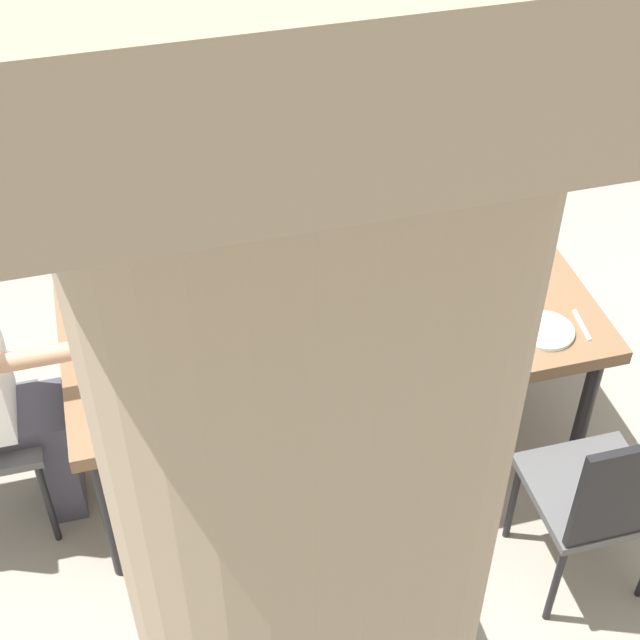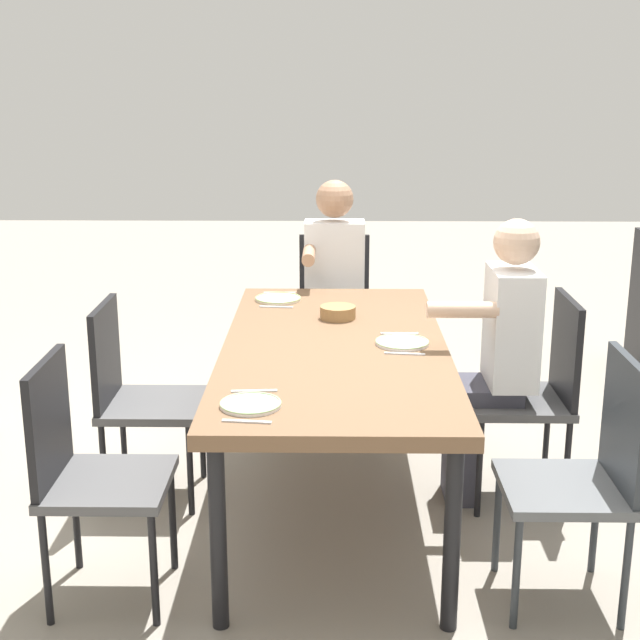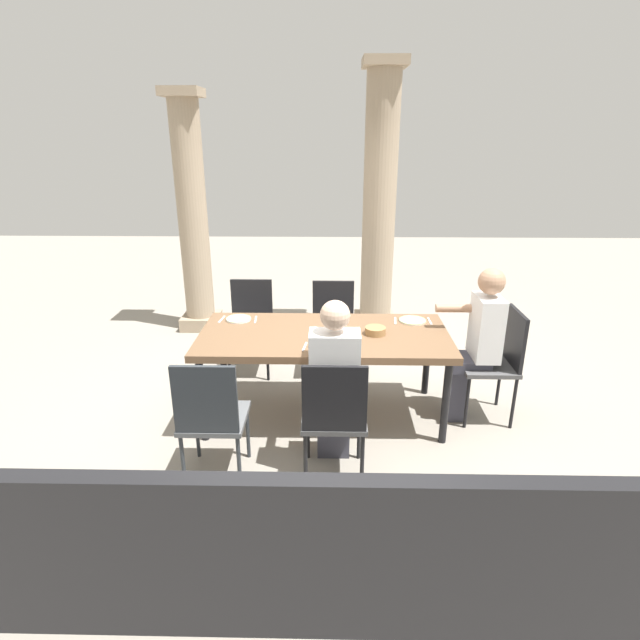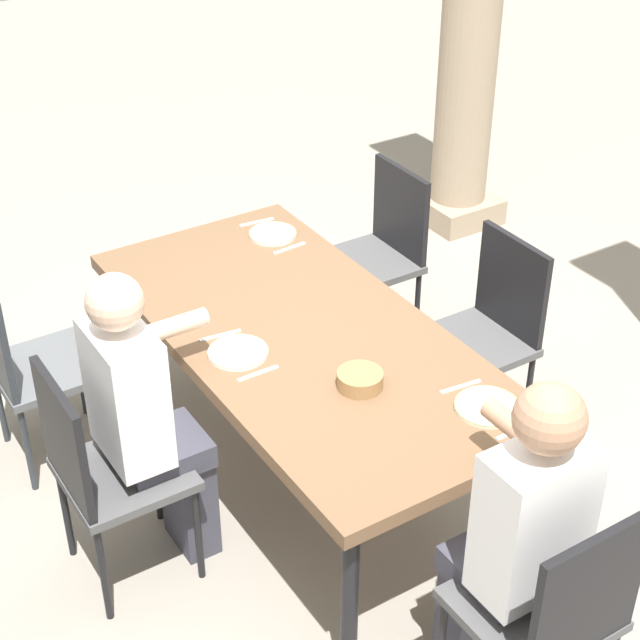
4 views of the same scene
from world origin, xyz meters
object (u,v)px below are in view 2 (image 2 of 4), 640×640
(chair_mid_north, at_px, (134,389))
(plate_2, at_px, (278,298))
(chair_head_east, at_px, (334,306))
(chair_mid_south, at_px, (537,385))
(diner_man_white, at_px, (334,288))
(plate_0, at_px, (251,404))
(bread_basket, at_px, (338,312))
(diner_woman_green, at_px, (496,354))
(chair_west_north, at_px, (85,465))
(plate_1, at_px, (402,342))
(chair_west_south, at_px, (588,467))
(dining_table, at_px, (335,357))

(chair_mid_north, relative_size, plate_2, 3.86)
(chair_head_east, bearing_deg, chair_mid_south, -146.49)
(chair_mid_north, relative_size, diner_man_white, 0.69)
(plate_0, distance_m, plate_2, 1.53)
(diner_man_white, relative_size, bread_basket, 7.74)
(diner_woman_green, bearing_deg, chair_mid_north, 89.89)
(chair_west_north, xyz_separation_m, plate_1, (0.75, -1.20, 0.24))
(bread_basket, bearing_deg, chair_mid_north, 110.21)
(chair_west_north, relative_size, diner_woman_green, 0.71)
(chair_west_north, distance_m, plate_2, 1.66)
(bread_basket, bearing_deg, chair_west_south, -142.59)
(chair_head_east, height_order, bread_basket, chair_head_east)
(diner_woman_green, distance_m, diner_man_white, 1.38)
(chair_west_north, height_order, chair_mid_south, chair_mid_south)
(diner_woman_green, relative_size, bread_basket, 7.63)
(chair_mid_south, distance_m, bread_basket, 0.99)
(chair_west_north, xyz_separation_m, diner_man_white, (2.01, -0.90, 0.18))
(plate_0, height_order, plate_2, same)
(chair_west_north, xyz_separation_m, chair_mid_south, (0.83, -1.81, 0.02))
(dining_table, xyz_separation_m, plate_0, (-0.76, 0.30, 0.07))
(chair_mid_south, relative_size, diner_woman_green, 0.73)
(chair_west_north, relative_size, chair_mid_north, 1.01)
(chair_west_south, bearing_deg, chair_head_east, 22.46)
(chair_west_south, distance_m, diner_man_white, 2.21)
(chair_west_south, height_order, diner_woman_green, diner_woman_green)
(chair_mid_south, height_order, diner_man_white, diner_man_white)
(chair_head_east, bearing_deg, diner_man_white, 179.13)
(chair_west_north, distance_m, plate_1, 1.44)
(chair_west_north, relative_size, plate_1, 3.96)
(plate_2, bearing_deg, diner_woman_green, -124.59)
(diner_man_white, bearing_deg, diner_woman_green, -148.77)
(diner_man_white, xyz_separation_m, plate_2, (-0.49, 0.29, 0.06))
(chair_west_north, distance_m, plate_0, 0.65)
(plate_0, distance_m, bread_basket, 1.22)
(chair_west_north, bearing_deg, bread_basket, -38.25)
(diner_woman_green, bearing_deg, plate_1, 99.70)
(chair_mid_south, bearing_deg, plate_1, 96.95)
(diner_man_white, bearing_deg, dining_table, -179.87)
(chair_west_north, distance_m, chair_head_east, 2.38)
(chair_west_north, distance_m, chair_mid_north, 0.83)
(chair_mid_south, distance_m, chair_head_east, 1.64)
(dining_table, bearing_deg, bread_basket, -2.09)
(chair_mid_south, bearing_deg, chair_west_north, 114.58)
(chair_mid_south, xyz_separation_m, plate_0, (-0.84, 1.21, 0.22))
(plate_0, xyz_separation_m, bread_basket, (1.18, -0.31, 0.02))
(chair_west_north, height_order, diner_woman_green, diner_woman_green)
(chair_mid_south, relative_size, plate_1, 4.07)
(chair_west_north, xyz_separation_m, diner_woman_green, (0.83, -1.62, 0.16))
(chair_head_east, height_order, diner_woman_green, diner_woman_green)
(diner_man_white, xyz_separation_m, plate_0, (-2.02, 0.30, 0.06))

